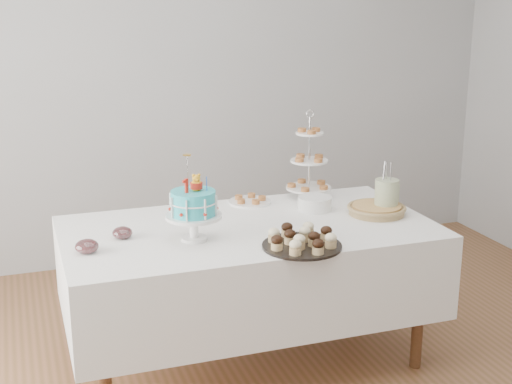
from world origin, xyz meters
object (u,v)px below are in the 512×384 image
object	(u,v)px
plate_stack	(315,203)
utensil_pitcher	(387,195)
cupcake_tray	(302,239)
tiered_stand	(309,161)
pastry_plate	(250,200)
jam_bowl_b	(122,233)
table	(249,267)
pie	(377,209)
jam_bowl_a	(87,247)
birthday_cake	(194,217)

from	to	relation	value
plate_stack	utensil_pitcher	distance (m)	0.40
cupcake_tray	tiered_stand	world-z (taller)	tiered_stand
tiered_stand	pastry_plate	distance (m)	0.42
jam_bowl_b	tiered_stand	bearing A→B (deg)	17.94
plate_stack	pastry_plate	size ratio (longest dim) A/B	0.78
table	plate_stack	size ratio (longest dim) A/B	10.02
pie	pastry_plate	xyz separation A→B (m)	(-0.59, 0.43, -0.01)
table	utensil_pitcher	world-z (taller)	utensil_pitcher
cupcake_tray	tiered_stand	size ratio (longest dim) A/B	0.73
jam_bowl_a	utensil_pitcher	xyz separation A→B (m)	(1.63, 0.10, 0.07)
pastry_plate	utensil_pitcher	xyz separation A→B (m)	(0.65, -0.43, 0.09)
cupcake_tray	plate_stack	bearing A→B (deg)	60.69
pastry_plate	jam_bowl_b	size ratio (longest dim) A/B	2.47
table	birthday_cake	xyz separation A→B (m)	(-0.32, -0.12, 0.34)
birthday_cake	plate_stack	world-z (taller)	birthday_cake
pie	pastry_plate	world-z (taller)	pie
birthday_cake	tiered_stand	distance (m)	0.98
pie	tiered_stand	bearing A→B (deg)	117.19
jam_bowl_b	utensil_pitcher	xyz separation A→B (m)	(1.44, -0.05, 0.08)
jam_bowl_b	utensil_pitcher	distance (m)	1.44
jam_bowl_a	utensil_pitcher	bearing A→B (deg)	3.39
tiered_stand	pastry_plate	size ratio (longest dim) A/B	2.13
pie	jam_bowl_a	world-z (taller)	jam_bowl_a
pie	pastry_plate	distance (m)	0.73
pastry_plate	jam_bowl_b	world-z (taller)	jam_bowl_b
tiered_stand	plate_stack	world-z (taller)	tiered_stand
birthday_cake	pastry_plate	xyz separation A→B (m)	(0.46, 0.52, -0.10)
table	jam_bowl_a	size ratio (longest dim) A/B	17.35
table	pie	size ratio (longest dim) A/B	5.95
jam_bowl_b	cupcake_tray	bearing A→B (deg)	-27.30
table	plate_stack	world-z (taller)	plate_stack
tiered_stand	jam_bowl_a	size ratio (longest dim) A/B	4.74
jam_bowl_a	jam_bowl_b	bearing A→B (deg)	38.61
pie	jam_bowl_b	size ratio (longest dim) A/B	3.24
birthday_cake	pie	xyz separation A→B (m)	(1.05, 0.08, -0.09)
birthday_cake	utensil_pitcher	xyz separation A→B (m)	(1.11, 0.09, -0.01)
pastry_plate	jam_bowl_a	xyz separation A→B (m)	(-0.98, -0.53, 0.01)
plate_stack	tiered_stand	bearing A→B (deg)	74.68
plate_stack	utensil_pitcher	world-z (taller)	utensil_pitcher
tiered_stand	birthday_cake	bearing A→B (deg)	-148.20
pastry_plate	plate_stack	bearing A→B (deg)	-39.33
birthday_cake	jam_bowl_b	xyz separation A→B (m)	(-0.33, 0.14, -0.09)
birthday_cake	plate_stack	size ratio (longest dim) A/B	2.23
plate_stack	jam_bowl_a	world-z (taller)	plate_stack
plate_stack	jam_bowl_a	xyz separation A→B (m)	(-1.28, -0.28, -0.01)
table	pie	bearing A→B (deg)	-2.41
cupcake_tray	pastry_plate	size ratio (longest dim) A/B	1.56
table	cupcake_tray	size ratio (longest dim) A/B	4.99
cupcake_tray	jam_bowl_a	distance (m)	1.01
pastry_plate	utensil_pitcher	bearing A→B (deg)	-33.58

